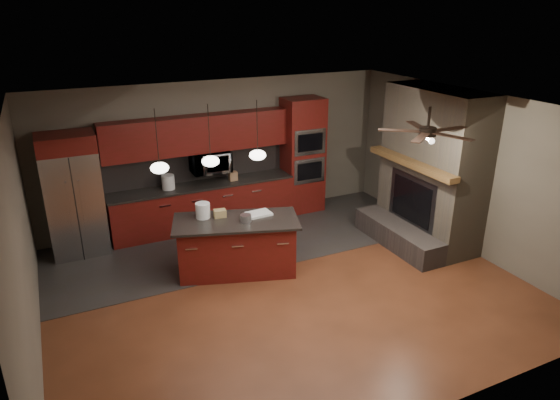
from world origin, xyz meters
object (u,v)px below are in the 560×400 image
paint_tray (259,214)px  counter_box (233,176)px  paint_can (246,218)px  refrigerator (74,195)px  counter_bucket (168,182)px  kitchen_island (237,246)px  white_bucket (203,210)px  oven_tower (303,156)px  microwave (210,162)px  cardboard_box (220,213)px

paint_tray → counter_box: counter_box is taller
paint_can → counter_box: (0.54, 2.01, 0.01)m
refrigerator → counter_bucket: bearing=2.8°
kitchen_island → paint_can: paint_can is taller
white_bucket → counter_bucket: bearing=95.7°
oven_tower → microwave: bearing=178.3°
counter_box → counter_bucket: bearing=176.7°
cardboard_box → counter_box: size_ratio=1.10×
oven_tower → counter_box: (-1.56, -0.04, -0.20)m
paint_tray → cardboard_box: 0.63m
oven_tower → counter_box: oven_tower is taller
oven_tower → cardboard_box: oven_tower is taller
white_bucket → counter_box: white_bucket is taller
oven_tower → counter_box: bearing=-178.4°
refrigerator → microwave: bearing=3.0°
counter_box → white_bucket: bearing=-126.0°
white_bucket → counter_box: 1.92m
paint_can → white_bucket: bearing=141.6°
white_bucket → counter_bucket: size_ratio=0.92×
counter_bucket → microwave: bearing=3.4°
paint_can → cardboard_box: bearing=130.3°
counter_bucket → kitchen_island: bearing=-72.9°
kitchen_island → paint_can: size_ratio=12.20×
paint_tray → cardboard_box: size_ratio=2.03×
oven_tower → paint_can: oven_tower is taller
white_bucket → paint_can: 0.72m
cardboard_box → counter_box: (0.84, 1.66, 0.01)m
white_bucket → cardboard_box: bearing=-18.4°
paint_can → paint_tray: (0.29, 0.17, -0.04)m
microwave → paint_can: microwave is taller
cardboard_box → paint_can: bearing=-41.5°
paint_tray → microwave: bearing=91.6°
kitchen_island → refrigerator: bearing=158.2°
refrigerator → kitchen_island: refrigerator is taller
refrigerator → kitchen_island: (2.24, -1.86, -0.61)m
oven_tower → paint_can: bearing=-135.5°
white_bucket → microwave: bearing=67.9°
kitchen_island → paint_can: 0.54m
microwave → kitchen_island: (-0.24, -1.99, -0.83)m
paint_tray → counter_bucket: bearing=114.7°
microwave → refrigerator: size_ratio=0.34×
white_bucket → paint_can: bearing=-38.4°
kitchen_island → paint_tray: 0.63m
white_bucket → cardboard_box: (0.25, -0.08, -0.06)m
refrigerator → cardboard_box: size_ratio=11.21×
microwave → refrigerator: 2.50m
oven_tower → kitchen_island: bearing=-138.9°
kitchen_island → paint_tray: (0.41, 0.04, 0.47)m
white_bucket → paint_tray: bearing=-18.0°
refrigerator → kitchen_island: bearing=-39.7°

